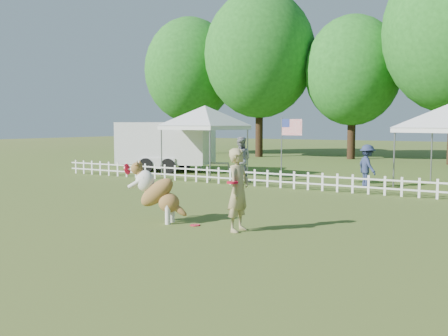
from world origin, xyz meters
name	(u,v)px	position (x,y,z in m)	size (l,w,h in m)	color
ground	(176,226)	(0.00, 0.00, 0.00)	(120.00, 120.00, 0.00)	#385A1C
picket_fence	(301,181)	(0.00, 7.00, 0.30)	(22.00, 0.08, 0.60)	white
handler	(238,190)	(1.43, 0.20, 0.85)	(0.62, 0.41, 1.70)	tan
dog	(158,192)	(-0.55, 0.07, 0.68)	(1.31, 0.44, 1.35)	brown
frisbee_on_turf	(195,225)	(0.34, 0.21, 0.01)	(0.21, 0.21, 0.02)	red
canopy_tent_left	(205,142)	(-5.21, 9.07, 1.45)	(2.81, 2.81, 2.91)	silver
canopy_tent_right	(448,147)	(4.10, 10.11, 1.41)	(2.73, 2.73, 2.82)	silver
cargo_trailer	(166,146)	(-7.96, 9.95, 1.16)	(5.29, 2.33, 2.33)	silver
flag_pole	(281,152)	(-1.03, 7.67, 1.21)	(0.93, 0.10, 2.42)	gray
spectator_a	(240,160)	(-2.75, 7.75, 0.86)	(0.84, 0.65, 1.72)	#97979C
spectator_b	(367,166)	(1.75, 8.67, 0.75)	(0.96, 0.55, 1.49)	navy
tree_far_left	(190,79)	(-15.00, 22.00, 5.50)	(6.60, 6.60, 11.00)	#1E601B
tree_left	(260,67)	(-9.00, 21.50, 6.00)	(7.40, 7.40, 12.00)	#1E601B
tree_center_left	(353,81)	(-3.00, 22.50, 4.90)	(6.00, 6.00, 9.80)	#1E601B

